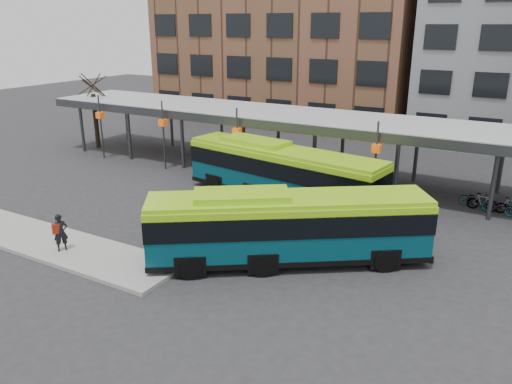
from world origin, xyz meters
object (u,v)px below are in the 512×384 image
Objects in this scene: bus_front at (287,226)px; bus_rear at (282,171)px; pedestrian at (60,232)px; tree at (96,118)px.

bus_rear is (-3.79, 7.05, 0.05)m from bus_front.
pedestrian is at bearing -106.34° from bus_rear.
bus_front is 8.01m from bus_rear.
tree reaches higher than bus_front.
bus_rear is at bearing 7.46° from pedestrian.
bus_front is at bearing -25.95° from tree.
tree is 0.50× the size of bus_front.
tree is 19.58m from bus_rear.
pedestrian is (-5.30, -11.27, -0.71)m from bus_rear.
bus_rear reaches higher than pedestrian.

